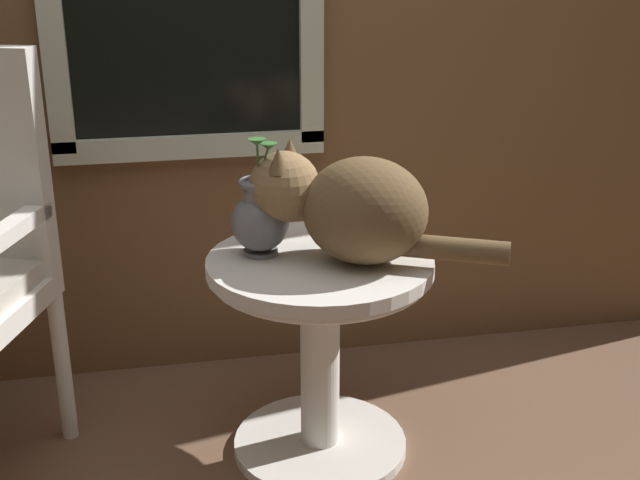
% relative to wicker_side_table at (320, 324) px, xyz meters
% --- Properties ---
extents(ground_plane, '(6.00, 6.00, 0.00)m').
position_rel_wicker_side_table_xyz_m(ground_plane, '(-0.19, -0.09, -0.39)').
color(ground_plane, brown).
extents(wicker_side_table, '(0.59, 0.59, 0.57)m').
position_rel_wicker_side_table_xyz_m(wicker_side_table, '(0.00, 0.00, 0.00)').
color(wicker_side_table, silver).
rests_on(wicker_side_table, ground_plane).
extents(cat, '(0.61, 0.38, 0.30)m').
position_rel_wicker_side_table_xyz_m(cat, '(0.07, -0.03, 0.33)').
color(cat, brown).
rests_on(cat, wicker_side_table).
extents(pewter_vase_with_ivy, '(0.15, 0.15, 0.32)m').
position_rel_wicker_side_table_xyz_m(pewter_vase_with_ivy, '(-0.14, 0.06, 0.29)').
color(pewter_vase_with_ivy, slate).
rests_on(pewter_vase_with_ivy, wicker_side_table).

